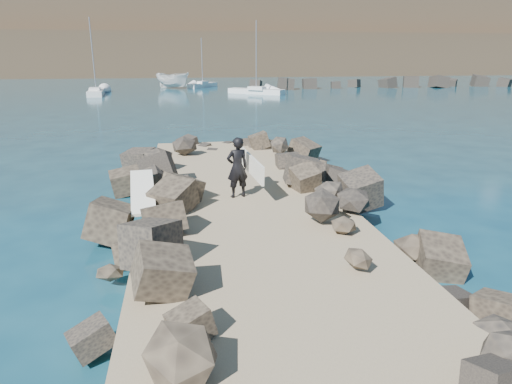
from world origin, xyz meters
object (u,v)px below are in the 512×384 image
(surfer_with_board, at_px, (239,167))
(sailboat_c, at_px, (256,91))
(surfboard_resting, at_px, (143,195))
(boat_imported, at_px, (173,80))

(surfer_with_board, xyz_separation_m, sailboat_c, (7.99, 45.17, -1.20))
(surfboard_resting, xyz_separation_m, sailboat_c, (10.87, 45.99, -0.70))
(surfer_with_board, distance_m, sailboat_c, 45.89)
(boat_imported, bearing_deg, sailboat_c, -93.76)
(surfboard_resting, bearing_deg, boat_imported, 84.84)
(surfboard_resting, xyz_separation_m, boat_imported, (0.28, 57.59, 0.16))
(surfboard_resting, xyz_separation_m, surfer_with_board, (2.88, 0.82, 0.51))
(boat_imported, height_order, sailboat_c, sailboat_c)
(sailboat_c, bearing_deg, surfboard_resting, -103.30)
(surfer_with_board, relative_size, sailboat_c, 0.26)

